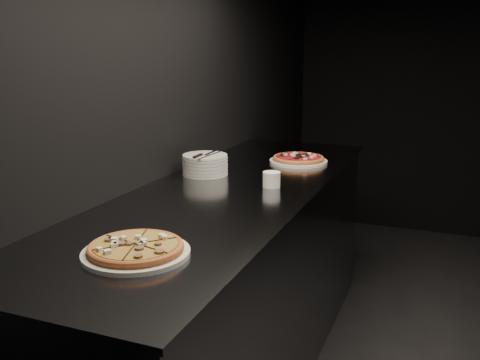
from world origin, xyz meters
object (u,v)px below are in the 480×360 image
at_px(ramekin, 272,179).
at_px(plate_stack, 205,164).
at_px(pizza_tomato, 298,159).
at_px(pizza_mushroom, 136,249).
at_px(counter, 230,286).
at_px(cutlery, 205,155).

bearing_deg(ramekin, plate_stack, 163.74).
bearing_deg(pizza_tomato, pizza_mushroom, -93.46).
bearing_deg(pizza_tomato, plate_stack, -129.24).
xyz_separation_m(counter, cutlery, (-0.20, 0.18, 0.56)).
bearing_deg(counter, pizza_mushroom, -86.75).
bearing_deg(cutlery, pizza_mushroom, -77.70).
height_order(pizza_mushroom, cutlery, cutlery).
distance_m(cutlery, ramekin, 0.38).
relative_size(plate_stack, cutlery, 0.94).
distance_m(plate_stack, ramekin, 0.39).
height_order(counter, plate_stack, plate_stack).
bearing_deg(pizza_tomato, ramekin, -86.88).
bearing_deg(plate_stack, cutlery, -62.38).
xyz_separation_m(counter, plate_stack, (-0.21, 0.19, 0.51)).
xyz_separation_m(pizza_tomato, cutlery, (-0.33, -0.44, 0.08)).
distance_m(pizza_tomato, ramekin, 0.53).
relative_size(plate_stack, ramekin, 2.79).
bearing_deg(ramekin, counter, -151.93).
height_order(pizza_mushroom, plate_stack, plate_stack).
xyz_separation_m(pizza_tomato, ramekin, (0.03, -0.53, 0.02)).
bearing_deg(pizza_mushroom, counter, 93.25).
relative_size(pizza_tomato, cutlery, 1.54).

